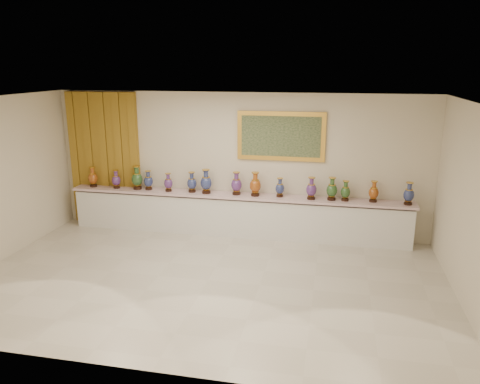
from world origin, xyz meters
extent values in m
plane|color=beige|center=(0.00, 0.00, 0.00)|extent=(8.00, 8.00, 0.00)
plane|color=beige|center=(0.00, 2.50, 1.50)|extent=(8.00, 0.00, 8.00)
plane|color=beige|center=(4.00, 0.00, 1.50)|extent=(0.00, 5.00, 5.00)
plane|color=white|center=(0.00, 0.00, 3.00)|extent=(8.00, 8.00, 0.00)
cube|color=olive|center=(-3.03, 2.44, 1.50)|extent=(1.64, 0.14, 2.95)
cube|color=gold|center=(0.90, 2.46, 2.13)|extent=(1.80, 0.06, 1.00)
cube|color=#19321E|center=(0.90, 2.42, 2.13)|extent=(1.62, 0.02, 0.82)
cube|color=white|center=(0.00, 2.27, 0.41)|extent=(7.20, 0.42, 0.81)
cube|color=silver|center=(0.00, 2.25, 0.88)|extent=(7.28, 0.48, 0.05)
cylinder|color=black|center=(-3.26, 2.25, 0.92)|extent=(0.16, 0.16, 0.04)
cone|color=gold|center=(-3.26, 2.25, 0.97)|extent=(0.14, 0.14, 0.03)
ellipsoid|color=maroon|center=(-3.26, 2.25, 1.09)|extent=(0.24, 0.24, 0.26)
cylinder|color=gold|center=(-3.26, 2.25, 1.20)|extent=(0.14, 0.14, 0.01)
cylinder|color=maroon|center=(-3.26, 2.25, 1.26)|extent=(0.08, 0.08, 0.09)
cone|color=maroon|center=(-3.26, 2.25, 1.32)|extent=(0.14, 0.14, 0.03)
cylinder|color=gold|center=(-3.26, 2.25, 1.34)|extent=(0.15, 0.15, 0.01)
cylinder|color=black|center=(-2.69, 2.23, 0.92)|extent=(0.14, 0.14, 0.04)
cone|color=gold|center=(-2.69, 2.23, 0.96)|extent=(0.13, 0.13, 0.03)
ellipsoid|color=#271249|center=(-2.69, 2.23, 1.08)|extent=(0.24, 0.24, 0.24)
cylinder|color=gold|center=(-2.69, 2.23, 1.18)|extent=(0.13, 0.13, 0.01)
cylinder|color=#271249|center=(-2.69, 2.23, 1.23)|extent=(0.08, 0.08, 0.09)
cone|color=#271249|center=(-2.69, 2.23, 1.29)|extent=(0.13, 0.13, 0.03)
cylinder|color=gold|center=(-2.69, 2.23, 1.30)|extent=(0.13, 0.13, 0.01)
cylinder|color=black|center=(-2.20, 2.25, 0.93)|extent=(0.18, 0.18, 0.05)
cone|color=gold|center=(-2.20, 2.25, 0.98)|extent=(0.16, 0.16, 0.03)
ellipsoid|color=black|center=(-2.20, 2.25, 1.12)|extent=(0.26, 0.26, 0.30)
cylinder|color=gold|center=(-2.20, 2.25, 1.25)|extent=(0.16, 0.16, 0.01)
cylinder|color=black|center=(-2.20, 2.25, 1.32)|extent=(0.10, 0.10, 0.11)
cone|color=black|center=(-2.20, 2.25, 1.39)|extent=(0.16, 0.16, 0.04)
cylinder|color=gold|center=(-2.20, 2.25, 1.41)|extent=(0.17, 0.17, 0.01)
cylinder|color=black|center=(-1.94, 2.26, 0.92)|extent=(0.15, 0.15, 0.04)
cone|color=gold|center=(-1.94, 2.26, 0.97)|extent=(0.13, 0.13, 0.03)
ellipsoid|color=#0C103D|center=(-1.94, 2.26, 1.08)|extent=(0.25, 0.25, 0.24)
cylinder|color=gold|center=(-1.94, 2.26, 1.19)|extent=(0.13, 0.13, 0.01)
cylinder|color=#0C103D|center=(-1.94, 2.26, 1.24)|extent=(0.08, 0.08, 0.09)
cone|color=#0C103D|center=(-1.94, 2.26, 1.30)|extent=(0.13, 0.13, 0.03)
cylinder|color=gold|center=(-1.94, 2.26, 1.32)|extent=(0.14, 0.14, 0.01)
cylinder|color=black|center=(-1.48, 2.22, 0.92)|extent=(0.14, 0.14, 0.04)
cone|color=gold|center=(-1.48, 2.22, 0.96)|extent=(0.12, 0.12, 0.03)
ellipsoid|color=#271249|center=(-1.48, 2.22, 1.07)|extent=(0.23, 0.23, 0.23)
cylinder|color=gold|center=(-1.48, 2.22, 1.17)|extent=(0.13, 0.13, 0.01)
cylinder|color=#271249|center=(-1.48, 2.22, 1.22)|extent=(0.07, 0.07, 0.08)
cone|color=#271249|center=(-1.48, 2.22, 1.28)|extent=(0.13, 0.13, 0.03)
cylinder|color=gold|center=(-1.48, 2.22, 1.29)|extent=(0.13, 0.13, 0.01)
cylinder|color=black|center=(-0.96, 2.26, 0.92)|extent=(0.15, 0.15, 0.04)
cone|color=gold|center=(-0.96, 2.26, 0.97)|extent=(0.14, 0.14, 0.03)
ellipsoid|color=#0C103D|center=(-0.96, 2.26, 1.09)|extent=(0.22, 0.22, 0.25)
cylinder|color=gold|center=(-0.96, 2.26, 1.20)|extent=(0.14, 0.14, 0.01)
cylinder|color=#0C103D|center=(-0.96, 2.26, 1.25)|extent=(0.08, 0.08, 0.09)
cone|color=#0C103D|center=(-0.96, 2.26, 1.32)|extent=(0.14, 0.14, 0.03)
cylinder|color=gold|center=(-0.96, 2.26, 1.33)|extent=(0.14, 0.14, 0.01)
cylinder|color=black|center=(-0.63, 2.22, 0.93)|extent=(0.18, 0.18, 0.05)
cone|color=gold|center=(-0.63, 2.22, 0.98)|extent=(0.16, 0.16, 0.03)
ellipsoid|color=#0C103D|center=(-0.63, 2.22, 1.13)|extent=(0.25, 0.25, 0.30)
cylinder|color=gold|center=(-0.63, 2.22, 1.25)|extent=(0.16, 0.16, 0.01)
cylinder|color=#0C103D|center=(-0.63, 2.22, 1.32)|extent=(0.10, 0.10, 0.11)
cone|color=#0C103D|center=(-0.63, 2.22, 1.39)|extent=(0.16, 0.16, 0.04)
cylinder|color=gold|center=(-0.63, 2.22, 1.41)|extent=(0.17, 0.17, 0.01)
cylinder|color=black|center=(0.02, 2.26, 0.92)|extent=(0.17, 0.17, 0.05)
cone|color=gold|center=(0.02, 2.26, 0.98)|extent=(0.15, 0.15, 0.03)
ellipsoid|color=#271249|center=(0.02, 2.26, 1.11)|extent=(0.29, 0.29, 0.28)
cylinder|color=gold|center=(0.02, 2.26, 1.23)|extent=(0.15, 0.15, 0.01)
cylinder|color=#271249|center=(0.02, 2.26, 1.29)|extent=(0.09, 0.09, 0.10)
cone|color=#271249|center=(0.02, 2.26, 1.36)|extent=(0.15, 0.15, 0.04)
cylinder|color=gold|center=(0.02, 2.26, 1.38)|extent=(0.16, 0.16, 0.01)
cylinder|color=black|center=(0.42, 2.24, 0.92)|extent=(0.18, 0.18, 0.05)
cone|color=gold|center=(0.42, 2.24, 0.98)|extent=(0.16, 0.16, 0.03)
ellipsoid|color=maroon|center=(0.42, 2.24, 1.12)|extent=(0.30, 0.30, 0.29)
cylinder|color=gold|center=(0.42, 2.24, 1.24)|extent=(0.16, 0.16, 0.01)
cylinder|color=maroon|center=(0.42, 2.24, 1.31)|extent=(0.09, 0.09, 0.11)
cone|color=maroon|center=(0.42, 2.24, 1.38)|extent=(0.16, 0.16, 0.04)
cylinder|color=gold|center=(0.42, 2.24, 1.40)|extent=(0.16, 0.16, 0.01)
cylinder|color=black|center=(0.93, 2.27, 0.92)|extent=(0.14, 0.14, 0.04)
cone|color=gold|center=(0.93, 2.27, 0.96)|extent=(0.12, 0.12, 0.03)
ellipsoid|color=#0C103D|center=(0.93, 2.27, 1.07)|extent=(0.21, 0.21, 0.23)
cylinder|color=gold|center=(0.93, 2.27, 1.17)|extent=(0.13, 0.13, 0.01)
cylinder|color=#0C103D|center=(0.93, 2.27, 1.22)|extent=(0.07, 0.07, 0.08)
cone|color=#0C103D|center=(0.93, 2.27, 1.28)|extent=(0.13, 0.13, 0.03)
cylinder|color=gold|center=(0.93, 2.27, 1.29)|extent=(0.13, 0.13, 0.01)
cylinder|color=black|center=(1.57, 2.22, 0.92)|extent=(0.16, 0.16, 0.05)
cone|color=gold|center=(1.57, 2.22, 0.97)|extent=(0.14, 0.14, 0.03)
ellipsoid|color=#271249|center=(1.57, 2.22, 1.10)|extent=(0.21, 0.21, 0.26)
cylinder|color=gold|center=(1.57, 2.22, 1.21)|extent=(0.14, 0.14, 0.01)
cylinder|color=#271249|center=(1.57, 2.22, 1.27)|extent=(0.08, 0.08, 0.10)
cone|color=#271249|center=(1.57, 2.22, 1.33)|extent=(0.14, 0.14, 0.04)
cylinder|color=gold|center=(1.57, 2.22, 1.35)|extent=(0.15, 0.15, 0.01)
cylinder|color=black|center=(1.98, 2.24, 0.92)|extent=(0.17, 0.17, 0.05)
cone|color=gold|center=(1.98, 2.24, 0.97)|extent=(0.14, 0.14, 0.03)
ellipsoid|color=black|center=(1.98, 2.24, 1.10)|extent=(0.26, 0.26, 0.27)
cylinder|color=gold|center=(1.98, 2.24, 1.22)|extent=(0.15, 0.15, 0.01)
cylinder|color=black|center=(1.98, 2.24, 1.28)|extent=(0.09, 0.09, 0.10)
cone|color=black|center=(1.98, 2.24, 1.34)|extent=(0.15, 0.15, 0.04)
cylinder|color=gold|center=(1.98, 2.24, 1.36)|extent=(0.15, 0.15, 0.01)
cylinder|color=black|center=(2.25, 2.24, 0.92)|extent=(0.15, 0.15, 0.04)
cone|color=gold|center=(2.25, 2.24, 0.97)|extent=(0.13, 0.13, 0.03)
ellipsoid|color=black|center=(2.25, 2.24, 1.08)|extent=(0.24, 0.24, 0.24)
cylinder|color=gold|center=(2.25, 2.24, 1.18)|extent=(0.13, 0.13, 0.01)
cylinder|color=black|center=(2.25, 2.24, 1.23)|extent=(0.08, 0.08, 0.09)
cone|color=black|center=(2.25, 2.24, 1.29)|extent=(0.13, 0.13, 0.03)
cylinder|color=gold|center=(2.25, 2.24, 1.31)|extent=(0.13, 0.13, 0.01)
cylinder|color=black|center=(2.80, 2.28, 0.92)|extent=(0.15, 0.15, 0.04)
cone|color=gold|center=(2.80, 2.28, 0.97)|extent=(0.13, 0.13, 0.03)
ellipsoid|color=maroon|center=(2.80, 2.28, 1.08)|extent=(0.24, 0.24, 0.25)
cylinder|color=gold|center=(2.80, 2.28, 1.19)|extent=(0.13, 0.13, 0.01)
cylinder|color=maroon|center=(2.80, 2.28, 1.24)|extent=(0.08, 0.08, 0.09)
cone|color=maroon|center=(2.80, 2.28, 1.30)|extent=(0.13, 0.13, 0.03)
cylinder|color=gold|center=(2.80, 2.28, 1.32)|extent=(0.14, 0.14, 0.01)
cylinder|color=black|center=(3.45, 2.22, 0.92)|extent=(0.16, 0.16, 0.04)
cone|color=gold|center=(3.45, 2.22, 0.97)|extent=(0.14, 0.14, 0.03)
ellipsoid|color=#0C103D|center=(3.45, 2.22, 1.09)|extent=(0.23, 0.23, 0.26)
cylinder|color=gold|center=(3.45, 2.22, 1.20)|extent=(0.14, 0.14, 0.01)
cylinder|color=#0C103D|center=(3.45, 2.22, 1.26)|extent=(0.08, 0.08, 0.09)
cone|color=#0C103D|center=(3.45, 2.22, 1.32)|extent=(0.14, 0.14, 0.03)
cylinder|color=gold|center=(3.45, 2.22, 1.34)|extent=(0.15, 0.15, 0.01)
camera|label=1|loc=(2.00, -7.00, 3.54)|focal=35.00mm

